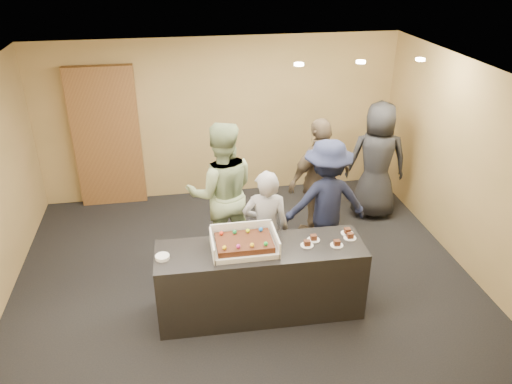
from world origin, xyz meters
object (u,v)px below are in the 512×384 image
(person_brown_extra, at_px, (320,179))
(person_navy_man, at_px, (326,202))
(cake_box, at_px, (244,245))
(plate_stack, at_px, (162,257))
(storage_cabinet, at_px, (107,138))
(sheet_cake, at_px, (244,242))
(person_dark_suit, at_px, (377,161))
(serving_counter, at_px, (260,280))
(person_sage_man, at_px, (222,193))
(person_server_grey, at_px, (266,229))

(person_brown_extra, bearing_deg, person_navy_man, 59.13)
(cake_box, xyz_separation_m, plate_stack, (-0.92, -0.04, -0.03))
(storage_cabinet, height_order, sheet_cake, storage_cabinet)
(plate_stack, relative_size, person_brown_extra, 0.09)
(sheet_cake, distance_m, person_brown_extra, 2.09)
(person_dark_suit, bearing_deg, storage_cabinet, -1.89)
(serving_counter, height_order, plate_stack, plate_stack)
(person_navy_man, bearing_deg, person_dark_suit, -137.25)
(person_sage_man, bearing_deg, person_brown_extra, -166.79)
(person_server_grey, distance_m, person_navy_man, 1.01)
(storage_cabinet, height_order, person_sage_man, storage_cabinet)
(person_sage_man, bearing_deg, person_dark_suit, -162.16)
(person_server_grey, bearing_deg, person_sage_man, -46.86)
(person_server_grey, relative_size, person_brown_extra, 0.87)
(cake_box, bearing_deg, person_brown_extra, 49.10)
(plate_stack, distance_m, person_brown_extra, 2.78)
(storage_cabinet, relative_size, person_navy_man, 1.32)
(cake_box, relative_size, person_sage_man, 0.37)
(serving_counter, height_order, storage_cabinet, storage_cabinet)
(storage_cabinet, relative_size, person_dark_suit, 1.23)
(person_server_grey, bearing_deg, storage_cabinet, -41.70)
(storage_cabinet, relative_size, person_sage_man, 1.17)
(storage_cabinet, distance_m, cake_box, 3.64)
(storage_cabinet, bearing_deg, person_server_grey, -51.49)
(cake_box, height_order, plate_stack, cake_box)
(person_navy_man, height_order, person_dark_suit, person_dark_suit)
(plate_stack, distance_m, person_dark_suit, 3.92)
(sheet_cake, bearing_deg, storage_cabinet, 118.73)
(storage_cabinet, relative_size, person_brown_extra, 1.26)
(storage_cabinet, distance_m, person_dark_suit, 4.34)
(serving_counter, height_order, person_sage_man, person_sage_man)
(person_sage_man, bearing_deg, person_navy_man, 169.10)
(person_navy_man, bearing_deg, person_server_grey, 25.21)
(person_dark_suit, bearing_deg, person_sage_man, 31.01)
(plate_stack, bearing_deg, person_sage_man, 57.75)
(cake_box, xyz_separation_m, person_server_grey, (0.36, 0.52, -0.14))
(storage_cabinet, relative_size, sheet_cake, 3.69)
(person_dark_suit, bearing_deg, person_server_grey, 49.71)
(cake_box, height_order, person_sage_man, person_sage_man)
(storage_cabinet, xyz_separation_m, sheet_cake, (1.76, -3.21, -0.17))
(plate_stack, distance_m, person_sage_man, 1.51)
(sheet_cake, bearing_deg, person_server_grey, 57.04)
(cake_box, xyz_separation_m, person_dark_suit, (2.42, 2.02, -0.00))
(person_server_grey, bearing_deg, person_dark_suit, -134.15)
(cake_box, relative_size, person_server_grey, 0.46)
(cake_box, distance_m, sheet_cake, 0.06)
(plate_stack, distance_m, person_server_grey, 1.40)
(plate_stack, bearing_deg, person_brown_extra, 35.30)
(person_server_grey, bearing_deg, person_brown_extra, -124.01)
(serving_counter, height_order, cake_box, cake_box)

